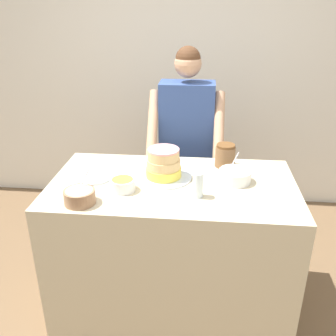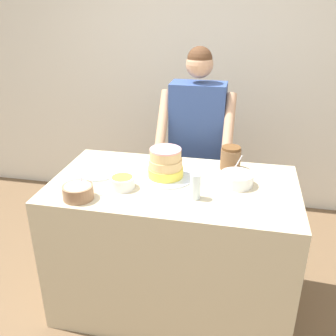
{
  "view_description": "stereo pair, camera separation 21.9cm",
  "coord_description": "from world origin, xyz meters",
  "px_view_note": "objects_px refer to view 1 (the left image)",
  "views": [
    {
      "loc": [
        0.17,
        -1.62,
        1.94
      ],
      "look_at": [
        -0.03,
        0.37,
        1.04
      ],
      "focal_mm": 40.0,
      "sensor_mm": 36.0,
      "label": 1
    },
    {
      "loc": [
        0.39,
        -1.58,
        1.94
      ],
      "look_at": [
        -0.03,
        0.37,
        1.04
      ],
      "focal_mm": 40.0,
      "sensor_mm": 36.0,
      "label": 2
    }
  ],
  "objects_px": {
    "frosting_bowl_pink": "(80,196)",
    "ceramic_plate": "(94,176)",
    "frosting_bowl_orange": "(123,184)",
    "cake": "(164,165)",
    "person_baker": "(186,135)",
    "frosting_bowl_white": "(235,175)",
    "stoneware_jar": "(225,156)",
    "drinking_glass": "(198,185)"
  },
  "relations": [
    {
      "from": "stoneware_jar",
      "to": "person_baker",
      "type": "bearing_deg",
      "value": 122.76
    },
    {
      "from": "frosting_bowl_orange",
      "to": "cake",
      "type": "bearing_deg",
      "value": 41.48
    },
    {
      "from": "ceramic_plate",
      "to": "stoneware_jar",
      "type": "xyz_separation_m",
      "value": [
        0.82,
        0.25,
        0.07
      ]
    },
    {
      "from": "frosting_bowl_orange",
      "to": "ceramic_plate",
      "type": "height_order",
      "value": "frosting_bowl_orange"
    },
    {
      "from": "drinking_glass",
      "to": "ceramic_plate",
      "type": "xyz_separation_m",
      "value": [
        -0.66,
        0.19,
        -0.07
      ]
    },
    {
      "from": "frosting_bowl_pink",
      "to": "ceramic_plate",
      "type": "relative_size",
      "value": 0.72
    },
    {
      "from": "frosting_bowl_pink",
      "to": "stoneware_jar",
      "type": "relative_size",
      "value": 1.17
    },
    {
      "from": "frosting_bowl_orange",
      "to": "drinking_glass",
      "type": "bearing_deg",
      "value": -4.47
    },
    {
      "from": "person_baker",
      "to": "stoneware_jar",
      "type": "distance_m",
      "value": 0.52
    },
    {
      "from": "frosting_bowl_pink",
      "to": "ceramic_plate",
      "type": "distance_m",
      "value": 0.33
    },
    {
      "from": "frosting_bowl_pink",
      "to": "ceramic_plate",
      "type": "bearing_deg",
      "value": 93.18
    },
    {
      "from": "cake",
      "to": "drinking_glass",
      "type": "xyz_separation_m",
      "value": [
        0.22,
        -0.23,
        -0.01
      ]
    },
    {
      "from": "frosting_bowl_white",
      "to": "stoneware_jar",
      "type": "height_order",
      "value": "frosting_bowl_white"
    },
    {
      "from": "cake",
      "to": "ceramic_plate",
      "type": "xyz_separation_m",
      "value": [
        -0.44,
        -0.03,
        -0.08
      ]
    },
    {
      "from": "cake",
      "to": "frosting_bowl_white",
      "type": "bearing_deg",
      "value": -1.65
    },
    {
      "from": "drinking_glass",
      "to": "ceramic_plate",
      "type": "bearing_deg",
      "value": 163.57
    },
    {
      "from": "cake",
      "to": "frosting_bowl_pink",
      "type": "height_order",
      "value": "cake"
    },
    {
      "from": "cake",
      "to": "ceramic_plate",
      "type": "relative_size",
      "value": 1.4
    },
    {
      "from": "frosting_bowl_pink",
      "to": "frosting_bowl_white",
      "type": "relative_size",
      "value": 0.92
    },
    {
      "from": "person_baker",
      "to": "cake",
      "type": "distance_m",
      "value": 0.66
    },
    {
      "from": "drinking_glass",
      "to": "frosting_bowl_white",
      "type": "bearing_deg",
      "value": 44.17
    },
    {
      "from": "frosting_bowl_white",
      "to": "ceramic_plate",
      "type": "bearing_deg",
      "value": -178.64
    },
    {
      "from": "drinking_glass",
      "to": "stoneware_jar",
      "type": "relative_size",
      "value": 0.96
    },
    {
      "from": "cake",
      "to": "frosting_bowl_orange",
      "type": "xyz_separation_m",
      "value": [
        -0.22,
        -0.19,
        -0.04
      ]
    },
    {
      "from": "cake",
      "to": "stoneware_jar",
      "type": "height_order",
      "value": "cake"
    },
    {
      "from": "frosting_bowl_orange",
      "to": "frosting_bowl_pink",
      "type": "bearing_deg",
      "value": -139.5
    },
    {
      "from": "drinking_glass",
      "to": "ceramic_plate",
      "type": "relative_size",
      "value": 0.59
    },
    {
      "from": "person_baker",
      "to": "cake",
      "type": "xyz_separation_m",
      "value": [
        -0.11,
        -0.65,
        0.02
      ]
    },
    {
      "from": "frosting_bowl_pink",
      "to": "drinking_glass",
      "type": "bearing_deg",
      "value": 12.22
    },
    {
      "from": "ceramic_plate",
      "to": "frosting_bowl_pink",
      "type": "bearing_deg",
      "value": -86.82
    },
    {
      "from": "person_baker",
      "to": "frosting_bowl_orange",
      "type": "bearing_deg",
      "value": -111.03
    },
    {
      "from": "stoneware_jar",
      "to": "frosting_bowl_pink",
      "type": "bearing_deg",
      "value": -144.18
    },
    {
      "from": "frosting_bowl_white",
      "to": "stoneware_jar",
      "type": "relative_size",
      "value": 1.28
    },
    {
      "from": "frosting_bowl_pink",
      "to": "person_baker",
      "type": "bearing_deg",
      "value": 62.64
    },
    {
      "from": "cake",
      "to": "drinking_glass",
      "type": "distance_m",
      "value": 0.31
    },
    {
      "from": "frosting_bowl_orange",
      "to": "drinking_glass",
      "type": "relative_size",
      "value": 0.98
    },
    {
      "from": "person_baker",
      "to": "drinking_glass",
      "type": "distance_m",
      "value": 0.89
    },
    {
      "from": "frosting_bowl_pink",
      "to": "drinking_glass",
      "type": "relative_size",
      "value": 1.22
    },
    {
      "from": "cake",
      "to": "frosting_bowl_pink",
      "type": "xyz_separation_m",
      "value": [
        -0.42,
        -0.36,
        -0.04
      ]
    },
    {
      "from": "cake",
      "to": "frosting_bowl_orange",
      "type": "relative_size",
      "value": 2.43
    },
    {
      "from": "frosting_bowl_orange",
      "to": "ceramic_plate",
      "type": "relative_size",
      "value": 0.58
    },
    {
      "from": "frosting_bowl_white",
      "to": "person_baker",
      "type": "bearing_deg",
      "value": 116.52
    }
  ]
}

